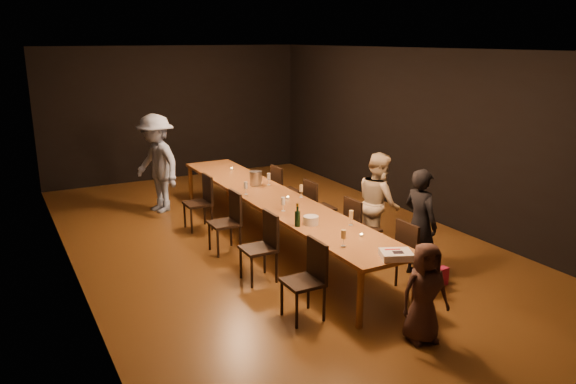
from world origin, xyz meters
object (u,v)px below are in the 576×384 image
chair_right_3 (286,190)px  chair_left_1 (258,248)px  table (274,200)px  plate_stack (311,220)px  chair_right_1 (363,228)px  chair_right_2 (320,207)px  chair_left_2 (224,223)px  woman_birthday (420,223)px  chair_left_3 (198,203)px  champagne_bottle (298,215)px  ice_bucket (256,178)px  woman_tan (379,203)px  child (425,293)px  chair_left_0 (303,281)px  man_blue (157,164)px  chair_right_0 (417,255)px  birthday_cake (396,255)px

chair_right_3 → chair_left_1: bearing=-35.3°
table → plate_stack: size_ratio=29.23×
chair_right_1 → chair_right_2: size_ratio=1.00×
chair_right_1 → chair_left_2: same height
woman_birthday → chair_left_3: bearing=26.1°
chair_right_2 → champagne_bottle: size_ratio=2.97×
woman_birthday → plate_stack: size_ratio=7.34×
chair_right_1 → chair_left_1: 1.70m
chair_right_3 → ice_bucket: 0.95m
woman_tan → child: size_ratio=1.38×
woman_tan → chair_right_2: bearing=36.5°
chair_left_3 → woman_tan: bearing=-137.7°
chair_left_0 → man_blue: size_ratio=0.51×
chair_right_2 → man_blue: size_ratio=0.51×
chair_left_2 → chair_left_3: same height
chair_right_0 → ice_bucket: ice_bucket is taller
chair_right_2 → table: bearing=-90.0°
chair_left_3 → chair_right_3: bearing=-90.0°
chair_left_3 → champagne_bottle: bearing=-169.4°
chair_right_3 → woman_birthday: woman_birthday is taller
child → plate_stack: size_ratio=5.40×
child → ice_bucket: size_ratio=4.67×
child → chair_left_0: bearing=142.8°
table → chair_right_2: chair_right_2 is taller
chair_right_1 → chair_right_3: 2.40m
man_blue → plate_stack: bearing=-3.1°
chair_left_0 → chair_left_2: (0.00, 2.40, 0.00)m
chair_left_1 → chair_left_2: 1.20m
chair_left_0 → plate_stack: chair_left_0 is taller
chair_right_3 → chair_left_1: size_ratio=1.00×
table → woman_birthday: woman_birthday is taller
chair_right_3 → chair_left_3: 1.70m
chair_right_0 → chair_left_0: bearing=-90.0°
table → champagne_bottle: bearing=-104.5°
chair_right_0 → birthday_cake: bearing=-57.0°
woman_birthday → woman_tan: 1.01m
plate_stack → ice_bucket: ice_bucket is taller
chair_left_0 → champagne_bottle: bearing=-25.9°
chair_right_1 → chair_left_0: (-1.70, -1.20, 0.00)m
chair_right_2 → chair_left_3: size_ratio=1.00×
table → chair_right_3: size_ratio=6.45×
chair_left_2 → birthday_cake: 3.06m
chair_right_0 → chair_right_3: size_ratio=1.00×
chair_left_3 → ice_bucket: 1.07m
chair_right_1 → champagne_bottle: (-1.21, -0.20, 0.44)m
chair_right_2 → chair_left_2: 1.70m
woman_tan → ice_bucket: (-1.15, 1.90, 0.10)m
woman_tan → chair_left_0: bearing=140.3°
birthday_cake → chair_right_0: bearing=56.7°
chair_left_0 → birthday_cake: 1.11m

